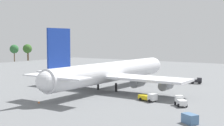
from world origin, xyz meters
name	(u,v)px	position (x,y,z in m)	size (l,w,h in m)	color
ground_plane	(112,89)	(0.00, 0.00, 0.00)	(258.90, 258.90, 0.00)	slate
cargo_airplane	(112,72)	(-0.22, 0.00, 5.77)	(64.72, 54.38, 19.38)	silver
catering_truck	(148,97)	(-10.82, -19.14, 1.05)	(3.47, 5.55, 2.15)	silver
cargo_loader	(180,101)	(-11.84, -28.56, 1.17)	(4.38, 4.13, 2.43)	white
maintenance_van	(196,81)	(28.34, -18.70, 1.13)	(3.57, 4.55, 2.24)	#232328
cargo_container_fore	(190,119)	(-26.14, -36.24, 0.95)	(3.27, 3.67, 1.91)	#4C729E
safety_cone_nose	(153,79)	(29.13, -0.52, 0.39)	(0.55, 0.55, 0.79)	orange
safety_cone_tail	(39,102)	(-29.13, 3.13, 0.30)	(0.42, 0.42, 0.60)	orange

